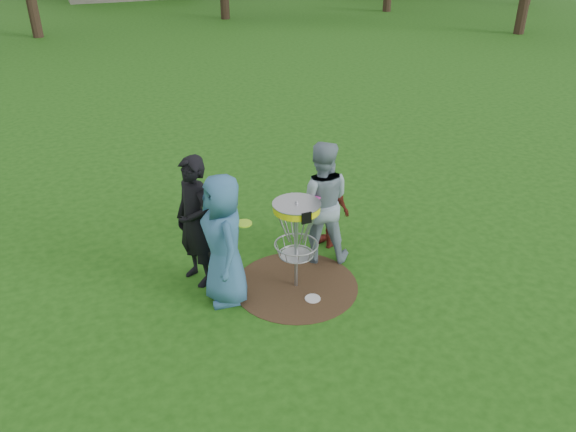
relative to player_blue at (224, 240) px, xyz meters
name	(u,v)px	position (x,y,z in m)	size (l,w,h in m)	color
ground	(296,286)	(1.01, -0.11, -0.94)	(100.00, 100.00, 0.00)	#19470F
dirt_patch	(296,285)	(1.01, -0.11, -0.93)	(1.80, 1.80, 0.01)	#47331E
player_blue	(224,240)	(0.00, 0.00, 0.00)	(0.92, 0.60, 1.87)	#305F86
player_black	(195,222)	(-0.24, 0.58, 0.03)	(0.71, 0.46, 1.94)	black
player_grey	(320,202)	(1.65, 0.48, 0.02)	(0.93, 0.73, 1.92)	gray
player_maroon	(327,206)	(1.91, 0.75, -0.23)	(0.82, 0.34, 1.41)	maroon
disc_on_grass	(313,299)	(1.09, -0.51, -0.93)	(0.22, 0.22, 0.02)	silver
disc_golf_basket	(296,224)	(1.01, -0.11, 0.08)	(0.66, 0.67, 1.38)	#9EA0A5
held_discs	(275,208)	(0.86, 0.32, 0.16)	(1.93, 0.81, 0.35)	#A0E919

